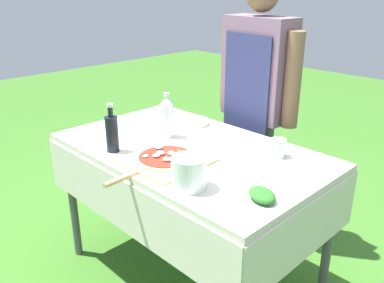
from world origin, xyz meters
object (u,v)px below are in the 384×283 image
oil_bottle (112,133)px  mixing_tub (189,173)px  prep_table (190,164)px  sauce_jar (278,149)px  pizza_on_peel (165,159)px  water_bottle (167,116)px  plate_stack (191,122)px  person_cook (256,94)px  herb_container (262,196)px

oil_bottle → mixing_tub: 0.55m
prep_table → sauce_jar: sauce_jar is taller
pizza_on_peel → water_bottle: size_ratio=2.20×
sauce_jar → plate_stack: bearing=176.7°
sauce_jar → mixing_tub: bearing=-97.7°
plate_stack → sauce_jar: bearing=-3.3°
person_cook → oil_bottle: size_ratio=6.55×
water_bottle → plate_stack: bearing=104.8°
mixing_tub → plate_stack: mixing_tub is taller
pizza_on_peel → water_bottle: (-0.25, 0.24, 0.10)m
person_cook → water_bottle: 0.64m
prep_table → water_bottle: size_ratio=5.71×
prep_table → plate_stack: 0.40m
prep_table → mixing_tub: bearing=-44.5°
pizza_on_peel → water_bottle: 0.36m
prep_table → oil_bottle: size_ratio=5.69×
pizza_on_peel → mixing_tub: 0.29m
mixing_tub → plate_stack: (-0.58, 0.58, -0.06)m
prep_table → herb_container: herb_container is taller
prep_table → pizza_on_peel: bearing=-77.8°
person_cook → herb_container: size_ratio=8.44×
oil_bottle → water_bottle: same height
prep_table → plate_stack: (-0.27, 0.27, 0.10)m
pizza_on_peel → sauce_jar: (0.34, 0.44, 0.03)m
person_cook → pizza_on_peel: bearing=102.5°
person_cook → sauce_jar: (0.45, -0.41, -0.11)m
oil_bottle → plate_stack: (-0.03, 0.58, -0.09)m
pizza_on_peel → oil_bottle: bearing=-163.1°
mixing_tub → pizza_on_peel: bearing=159.8°
water_bottle → plate_stack: size_ratio=1.11×
oil_bottle → herb_container: bearing=8.8°
herb_container → sauce_jar: 0.46m
person_cook → pizza_on_peel: person_cook is taller
oil_bottle → sauce_jar: bearing=40.9°
prep_table → plate_stack: size_ratio=6.36×
oil_bottle → sauce_jar: oil_bottle is taller
herb_container → plate_stack: herb_container is taller
water_bottle → oil_bottle: bearing=-96.1°
mixing_tub → sauce_jar: mixing_tub is taller
prep_table → oil_bottle: (-0.24, -0.31, 0.19)m
pizza_on_peel → sauce_jar: 0.56m
herb_container → mixing_tub: size_ratio=1.31×
herb_container → mixing_tub: 0.31m
prep_table → person_cook: size_ratio=0.87×
plate_stack → prep_table: bearing=-45.2°
mixing_tub → sauce_jar: (0.07, 0.54, -0.03)m
mixing_tub → plate_stack: 0.82m
person_cook → oil_bottle: person_cook is taller
pizza_on_peel → person_cook: bearing=95.1°
water_bottle → prep_table: bearing=-7.5°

